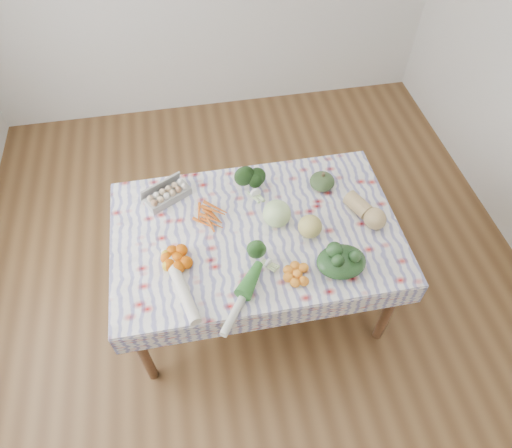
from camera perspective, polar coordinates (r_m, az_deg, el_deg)
name	(u,v)px	position (r m, az deg, el deg)	size (l,w,h in m)	color
ground	(256,296)	(3.27, 0.00, -8.95)	(4.50, 4.50, 0.00)	brown
dining_table	(256,239)	(2.70, 0.00, -1.87)	(1.60, 1.00, 0.75)	brown
tablecloth	(256,231)	(2.64, 0.00, -0.86)	(1.66, 1.06, 0.01)	white
egg_carton	(168,195)	(2.81, -10.92, 3.52)	(0.28, 0.11, 0.07)	#A4A4A0
carrot_bunch	(208,217)	(2.69, -5.97, 0.90)	(0.20, 0.18, 0.04)	#D55E16
kale_bunch	(252,183)	(2.78, -0.49, 5.13)	(0.17, 0.15, 0.15)	#183512
kabocha_squash	(322,181)	(2.85, 8.27, 5.29)	(0.15, 0.15, 0.10)	#374F28
cabbage	(277,214)	(2.61, 2.61, 1.30)	(0.16, 0.16, 0.16)	#B8DB8B
butternut_squash	(366,210)	(2.73, 13.60, 1.74)	(0.13, 0.28, 0.13)	tan
orange_cluster	(177,258)	(2.51, -9.79, -4.25)	(0.23, 0.23, 0.08)	#D25604
broccoli	(262,257)	(2.47, 0.80, -4.10)	(0.13, 0.13, 0.10)	#24501D
mandarin_cluster	(297,274)	(2.44, 5.20, -6.20)	(0.18, 0.18, 0.06)	orange
grapefruit	(310,226)	(2.59, 6.76, -0.31)	(0.14, 0.14, 0.14)	#C9B95E
spinach_bag	(341,262)	(2.48, 10.61, -4.66)	(0.27, 0.22, 0.12)	#1A3618
daikon	(182,289)	(2.41, -9.20, -8.03)	(0.06, 0.06, 0.43)	silver
leek	(242,300)	(2.36, -1.82, -9.43)	(0.05, 0.05, 0.42)	beige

